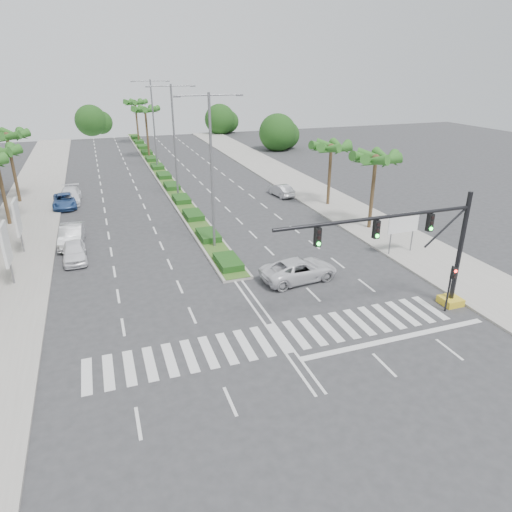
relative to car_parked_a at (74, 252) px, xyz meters
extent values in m
plane|color=#333335|center=(10.66, -15.12, -0.73)|extent=(160.00, 160.00, 0.00)
cube|color=gray|center=(25.86, 4.88, -0.65)|extent=(6.00, 120.00, 0.15)
cube|color=gray|center=(-4.54, 4.88, -0.65)|extent=(6.00, 120.00, 0.15)
cube|color=gray|center=(10.66, 29.88, -0.63)|extent=(2.20, 75.00, 0.20)
cube|color=#32561D|center=(10.66, 29.88, -0.51)|extent=(1.80, 75.00, 0.04)
cube|color=gold|center=(22.16, -15.12, -0.50)|extent=(1.20, 1.20, 0.45)
cylinder|color=black|center=(22.16, -15.12, 2.97)|extent=(0.28, 0.28, 7.00)
cylinder|color=black|center=(16.16, -15.12, 5.57)|extent=(12.00, 0.20, 0.20)
cylinder|color=black|center=(20.76, -15.12, 4.47)|extent=(2.53, 0.12, 2.15)
cube|color=black|center=(19.66, -15.12, 4.92)|extent=(0.32, 0.24, 1.00)
cylinder|color=#19E533|center=(19.66, -15.26, 4.60)|extent=(0.20, 0.06, 0.20)
cube|color=black|center=(16.16, -15.12, 4.92)|extent=(0.32, 0.24, 1.00)
cylinder|color=#19E533|center=(16.16, -15.26, 4.60)|extent=(0.20, 0.06, 0.20)
cube|color=black|center=(12.66, -15.12, 4.92)|extent=(0.32, 0.24, 1.00)
cylinder|color=#19E533|center=(12.66, -15.26, 4.60)|extent=(0.20, 0.06, 0.20)
cylinder|color=black|center=(21.26, -15.72, 0.77)|extent=(0.12, 0.12, 3.00)
cube|color=black|center=(21.26, -15.87, 1.87)|extent=(0.28, 0.22, 0.65)
cylinder|color=red|center=(21.26, -16.00, 2.05)|extent=(0.18, 0.05, 0.18)
cylinder|color=slate|center=(23.16, -7.12, 0.67)|extent=(0.10, 0.10, 2.80)
cylinder|color=slate|center=(25.16, -7.12, 0.67)|extent=(0.10, 0.10, 2.80)
cube|color=#0C6638|center=(24.16, -7.12, 1.87)|extent=(2.60, 0.08, 1.50)
cube|color=white|center=(24.16, -7.17, 1.87)|extent=(2.70, 0.02, 1.60)
cylinder|color=slate|center=(-3.84, -3.12, 0.67)|extent=(0.12, 0.12, 2.80)
cube|color=white|center=(-3.84, -3.12, 2.27)|extent=(0.18, 2.10, 2.70)
cube|color=#D8594C|center=(-3.84, -3.12, 2.27)|extent=(0.12, 2.00, 2.60)
cylinder|color=slate|center=(-3.84, 2.88, 0.67)|extent=(0.12, 0.12, 2.80)
cube|color=white|center=(-3.84, 2.88, 2.27)|extent=(0.18, 2.10, 2.70)
cube|color=#D8594C|center=(-3.84, 2.88, 2.27)|extent=(0.12, 2.00, 2.60)
cylinder|color=brown|center=(-5.84, 10.88, 2.67)|extent=(0.32, 0.32, 6.80)
cone|color=#235A1C|center=(-4.74, 10.88, 5.87)|extent=(0.90, 3.62, 1.50)
cone|color=#235A1C|center=(-5.16, 11.74, 5.87)|extent=(3.39, 2.96, 1.50)
cone|color=#235A1C|center=(-5.16, 10.02, 5.87)|extent=(3.39, 2.96, 1.50)
cylinder|color=brown|center=(-5.84, 18.88, 2.87)|extent=(0.32, 0.32, 7.20)
sphere|color=brown|center=(-5.84, 18.88, 6.37)|extent=(0.70, 0.70, 0.70)
cone|color=#235A1C|center=(-4.74, 18.88, 6.27)|extent=(0.90, 3.62, 1.50)
cone|color=#235A1C|center=(-5.16, 19.74, 6.27)|extent=(3.39, 2.96, 1.50)
cone|color=#235A1C|center=(-6.09, 19.95, 6.27)|extent=(3.73, 1.68, 1.50)
cone|color=#235A1C|center=(-6.09, 17.81, 6.27)|extent=(3.73, 1.68, 1.50)
cone|color=#235A1C|center=(-5.16, 18.02, 6.27)|extent=(3.39, 2.96, 1.50)
cylinder|color=brown|center=(25.16, -1.12, 2.52)|extent=(0.32, 0.32, 6.50)
sphere|color=brown|center=(25.16, -1.12, 5.67)|extent=(0.70, 0.70, 0.70)
cone|color=#235A1C|center=(26.26, -1.12, 5.57)|extent=(0.90, 3.62, 1.50)
cone|color=#235A1C|center=(25.84, -0.26, 5.57)|extent=(3.39, 2.96, 1.50)
cone|color=#235A1C|center=(24.91, -0.05, 5.57)|extent=(3.73, 1.68, 1.50)
cone|color=#235A1C|center=(24.16, -0.65, 5.57)|extent=(2.38, 3.65, 1.50)
cone|color=#235A1C|center=(24.16, -1.60, 5.57)|extent=(2.38, 3.65, 1.50)
cone|color=#235A1C|center=(24.91, -2.19, 5.57)|extent=(3.73, 1.68, 1.50)
cone|color=#235A1C|center=(25.84, -1.98, 5.57)|extent=(3.39, 2.96, 1.50)
cylinder|color=brown|center=(25.16, 6.88, 2.37)|extent=(0.32, 0.32, 6.20)
sphere|color=brown|center=(25.16, 6.88, 5.37)|extent=(0.70, 0.70, 0.70)
cone|color=#235A1C|center=(26.26, 6.88, 5.27)|extent=(0.90, 3.62, 1.50)
cone|color=#235A1C|center=(25.84, 7.74, 5.27)|extent=(3.39, 2.96, 1.50)
cone|color=#235A1C|center=(24.91, 7.95, 5.27)|extent=(3.73, 1.68, 1.50)
cone|color=#235A1C|center=(24.16, 7.35, 5.27)|extent=(2.38, 3.65, 1.50)
cone|color=#235A1C|center=(24.16, 6.40, 5.27)|extent=(2.38, 3.65, 1.50)
cone|color=#235A1C|center=(24.91, 5.81, 5.27)|extent=(3.73, 1.68, 1.50)
cone|color=#235A1C|center=(25.84, 6.02, 5.27)|extent=(3.39, 2.96, 1.50)
cylinder|color=brown|center=(10.66, 39.88, 3.02)|extent=(0.32, 0.32, 7.50)
sphere|color=brown|center=(10.66, 39.88, 6.67)|extent=(0.70, 0.70, 0.70)
cone|color=#235A1C|center=(11.76, 39.88, 6.57)|extent=(0.90, 3.62, 1.50)
cone|color=#235A1C|center=(11.34, 40.74, 6.57)|extent=(3.39, 2.96, 1.50)
cone|color=#235A1C|center=(10.41, 40.95, 6.57)|extent=(3.73, 1.68, 1.50)
cone|color=#235A1C|center=(9.66, 40.35, 6.57)|extent=(2.38, 3.65, 1.50)
cone|color=#235A1C|center=(9.66, 39.40, 6.57)|extent=(2.38, 3.65, 1.50)
cone|color=#235A1C|center=(10.41, 38.81, 6.57)|extent=(3.73, 1.68, 1.50)
cone|color=#235A1C|center=(11.34, 39.02, 6.57)|extent=(3.39, 2.96, 1.50)
cylinder|color=brown|center=(10.66, 54.88, 3.02)|extent=(0.32, 0.32, 7.50)
sphere|color=brown|center=(10.66, 54.88, 6.67)|extent=(0.70, 0.70, 0.70)
cone|color=#235A1C|center=(11.76, 54.88, 6.57)|extent=(0.90, 3.62, 1.50)
cone|color=#235A1C|center=(11.34, 55.74, 6.57)|extent=(3.39, 2.96, 1.50)
cone|color=#235A1C|center=(10.41, 55.95, 6.57)|extent=(3.73, 1.68, 1.50)
cone|color=#235A1C|center=(9.66, 55.35, 6.57)|extent=(2.38, 3.65, 1.50)
cone|color=#235A1C|center=(9.66, 54.40, 6.57)|extent=(2.38, 3.65, 1.50)
cone|color=#235A1C|center=(10.41, 53.81, 6.57)|extent=(3.73, 1.68, 1.50)
cone|color=#235A1C|center=(11.34, 54.02, 6.57)|extent=(3.39, 2.96, 1.50)
cylinder|color=slate|center=(10.66, -1.12, 5.27)|extent=(0.20, 0.20, 12.00)
cylinder|color=slate|center=(9.46, -1.12, 11.07)|extent=(2.40, 0.10, 0.10)
cylinder|color=slate|center=(11.86, -1.12, 11.07)|extent=(2.40, 0.10, 0.10)
cube|color=slate|center=(8.36, -1.12, 11.02)|extent=(0.50, 0.25, 0.12)
cube|color=slate|center=(12.96, -1.12, 11.02)|extent=(0.50, 0.25, 0.12)
cylinder|color=slate|center=(10.66, 14.88, 5.27)|extent=(0.20, 0.20, 12.00)
cylinder|color=slate|center=(9.46, 14.88, 11.07)|extent=(2.40, 0.10, 0.10)
cylinder|color=slate|center=(11.86, 14.88, 11.07)|extent=(2.40, 0.10, 0.10)
cube|color=slate|center=(8.36, 14.88, 11.02)|extent=(0.50, 0.25, 0.12)
cube|color=slate|center=(12.96, 14.88, 11.02)|extent=(0.50, 0.25, 0.12)
cylinder|color=slate|center=(10.66, 30.88, 5.27)|extent=(0.20, 0.20, 12.00)
cylinder|color=slate|center=(9.46, 30.88, 11.07)|extent=(2.40, 0.10, 0.10)
cylinder|color=slate|center=(11.86, 30.88, 11.07)|extent=(2.40, 0.10, 0.10)
cube|color=slate|center=(8.36, 30.88, 11.02)|extent=(0.50, 0.25, 0.12)
cube|color=slate|center=(12.96, 30.88, 11.02)|extent=(0.50, 0.25, 0.12)
imported|color=white|center=(0.00, 0.00, 0.00)|extent=(1.88, 4.32, 1.45)
imported|color=silver|center=(-0.23, 3.65, 0.10)|extent=(2.15, 5.12, 1.65)
imported|color=#2E518E|center=(-1.14, 15.35, -0.03)|extent=(2.41, 5.05, 1.39)
imported|color=white|center=(-0.64, 17.06, 0.04)|extent=(2.28, 5.30, 1.52)
imported|color=silver|center=(14.69, -8.77, 0.03)|extent=(5.67, 3.06, 1.51)
imported|color=silver|center=(21.83, 11.96, -0.05)|extent=(1.97, 4.23, 1.34)
camera|label=1|loc=(2.36, -34.74, 13.10)|focal=32.00mm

